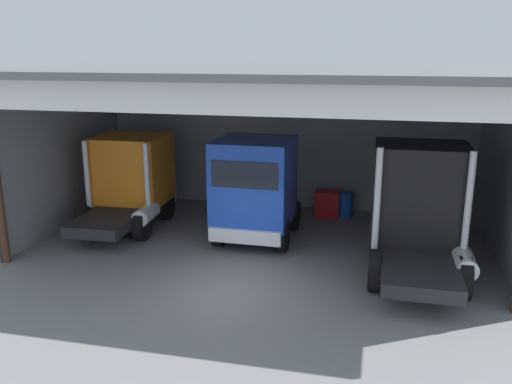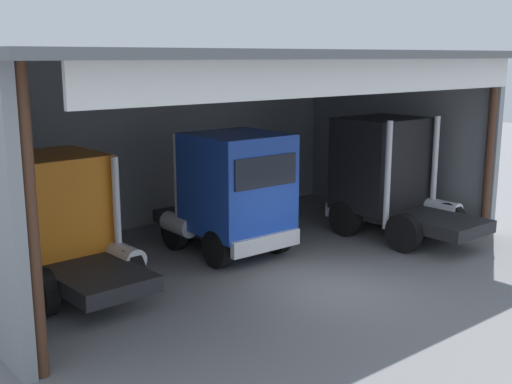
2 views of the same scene
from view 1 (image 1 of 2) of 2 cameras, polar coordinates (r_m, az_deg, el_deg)
ground_plane at (r=14.68m, az=-2.53°, el=-10.06°), size 80.00×80.00×0.00m
workshop_shed at (r=18.13m, az=1.43°, el=7.69°), size 15.32×9.23×5.68m
truck_orange_right_bay at (r=19.72m, az=-13.28°, el=1.36°), size 2.71×4.93×3.22m
truck_blue_center_bay at (r=17.44m, az=-0.07°, el=0.48°), size 2.57×4.53×3.47m
truck_black_center_right_bay at (r=15.67m, az=17.03°, el=-1.65°), size 2.72×4.71×3.74m
oil_drum at (r=20.66m, az=9.46°, el=-1.35°), size 0.58×0.58×0.94m
tool_cart at (r=20.56m, az=7.62°, el=-1.27°), size 0.90×0.60×1.00m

